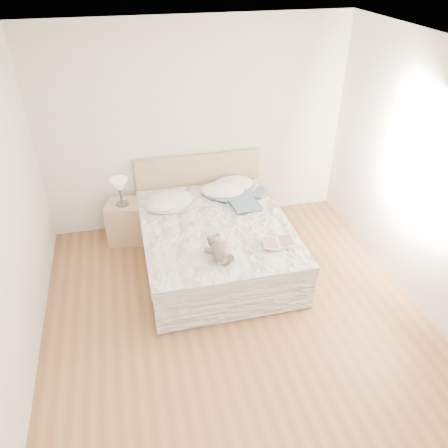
{
  "coord_description": "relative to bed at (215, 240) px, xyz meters",
  "views": [
    {
      "loc": [
        -0.91,
        -3.08,
        3.41
      ],
      "look_at": [
        0.08,
        1.05,
        0.62
      ],
      "focal_mm": 35.0,
      "sensor_mm": 36.0,
      "label": 1
    }
  ],
  "objects": [
    {
      "name": "window",
      "position": [
        1.99,
        -0.89,
        1.14
      ],
      "size": [
        0.02,
        1.3,
        1.1
      ],
      "primitive_type": "cube",
      "color": "white",
      "rests_on": "wall_right"
    },
    {
      "name": "wall_right",
      "position": [
        2.0,
        -1.19,
        1.04
      ],
      "size": [
        0.02,
        4.5,
        2.7
      ],
      "primitive_type": "cube",
      "color": "silver",
      "rests_on": "ground"
    },
    {
      "name": "table_lamp",
      "position": [
        -1.05,
        0.7,
        0.51
      ],
      "size": [
        0.24,
        0.24,
        0.36
      ],
      "color": "#4B4440",
      "rests_on": "nightstand"
    },
    {
      "name": "teddy_bear",
      "position": [
        -0.1,
        -0.76,
        0.34
      ],
      "size": [
        0.32,
        0.39,
        0.18
      ],
      "primitive_type": null,
      "rotation": [
        0.0,
        0.0,
        0.31
      ],
      "color": "#695C50",
      "rests_on": "bed"
    },
    {
      "name": "pillow_left",
      "position": [
        -0.47,
        0.49,
        0.33
      ],
      "size": [
        0.76,
        0.66,
        0.19
      ],
      "primitive_type": "ellipsoid",
      "rotation": [
        0.0,
        0.0,
        0.41
      ],
      "color": "silver",
      "rests_on": "bed"
    },
    {
      "name": "bed",
      "position": [
        0.0,
        0.0,
        0.0
      ],
      "size": [
        1.72,
        2.14,
        1.0
      ],
      "color": "tan",
      "rests_on": "floor"
    },
    {
      "name": "wall_back",
      "position": [
        0.0,
        1.06,
        1.04
      ],
      "size": [
        4.0,
        0.02,
        2.7
      ],
      "primitive_type": "cube",
      "color": "silver",
      "rests_on": "ground"
    },
    {
      "name": "ceiling",
      "position": [
        0.0,
        -1.19,
        2.39
      ],
      "size": [
        4.0,
        4.5,
        0.0
      ],
      "primitive_type": "cube",
      "color": "white",
      "rests_on": "ground"
    },
    {
      "name": "pillow_right",
      "position": [
        0.41,
        0.74,
        0.33
      ],
      "size": [
        0.67,
        0.54,
        0.18
      ],
      "primitive_type": "ellipsoid",
      "rotation": [
        0.0,
        0.0,
        0.24
      ],
      "color": "white",
      "rests_on": "bed"
    },
    {
      "name": "floor",
      "position": [
        0.0,
        -1.19,
        -0.31
      ],
      "size": [
        4.0,
        4.5,
        0.0
      ],
      "primitive_type": "cube",
      "color": "brown",
      "rests_on": "ground"
    },
    {
      "name": "pillow_middle",
      "position": [
        0.25,
        0.62,
        0.33
      ],
      "size": [
        0.65,
        0.53,
        0.17
      ],
      "primitive_type": "ellipsoid",
      "rotation": [
        0.0,
        0.0,
        -0.26
      ],
      "color": "white",
      "rests_on": "bed"
    },
    {
      "name": "blouse",
      "position": [
        0.43,
        0.3,
        0.32
      ],
      "size": [
        0.6,
        0.63,
        0.02
      ],
      "primitive_type": null,
      "rotation": [
        0.0,
        0.0,
        0.11
      ],
      "color": "#354F66",
      "rests_on": "bed"
    },
    {
      "name": "photo_book",
      "position": [
        -0.47,
        0.32,
        0.32
      ],
      "size": [
        0.31,
        0.24,
        0.02
      ],
      "primitive_type": "cube",
      "rotation": [
        0.0,
        0.0,
        -0.13
      ],
      "color": "silver",
      "rests_on": "bed"
    },
    {
      "name": "nightstand",
      "position": [
        -1.04,
        0.73,
        -0.03
      ],
      "size": [
        0.52,
        0.48,
        0.56
      ],
      "primitive_type": "cube",
      "rotation": [
        0.0,
        0.0,
        -0.21
      ],
      "color": "tan",
      "rests_on": "floor"
    },
    {
      "name": "childrens_book",
      "position": [
        0.57,
        -0.65,
        0.32
      ],
      "size": [
        0.39,
        0.3,
        0.02
      ],
      "primitive_type": "cube",
      "rotation": [
        0.0,
        0.0,
        -0.18
      ],
      "color": "#F3E5C6",
      "rests_on": "bed"
    }
  ]
}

